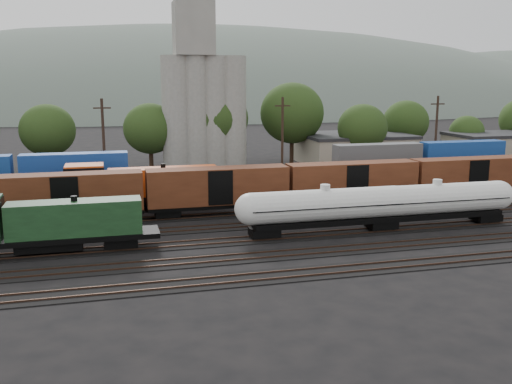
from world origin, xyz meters
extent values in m
plane|color=black|center=(0.00, 0.00, 0.00)|extent=(600.00, 600.00, 0.00)
cube|color=black|center=(0.00, -15.00, 0.04)|extent=(180.00, 3.20, 0.08)
cube|color=#382319|center=(0.00, -15.72, 0.12)|extent=(180.00, 0.08, 0.16)
cube|color=#382319|center=(0.00, -14.28, 0.12)|extent=(180.00, 0.08, 0.16)
cube|color=black|center=(0.00, -10.00, 0.04)|extent=(180.00, 3.20, 0.08)
cube|color=#382319|center=(0.00, -10.72, 0.12)|extent=(180.00, 0.08, 0.16)
cube|color=#382319|center=(0.00, -9.28, 0.12)|extent=(180.00, 0.08, 0.16)
cube|color=black|center=(0.00, -5.00, 0.04)|extent=(180.00, 3.20, 0.08)
cube|color=#382319|center=(0.00, -5.72, 0.12)|extent=(180.00, 0.08, 0.16)
cube|color=#382319|center=(0.00, -4.28, 0.12)|extent=(180.00, 0.08, 0.16)
cube|color=black|center=(0.00, 0.00, 0.04)|extent=(180.00, 3.20, 0.08)
cube|color=#382319|center=(0.00, -0.72, 0.12)|extent=(180.00, 0.08, 0.16)
cube|color=#382319|center=(0.00, 0.72, 0.12)|extent=(180.00, 0.08, 0.16)
cube|color=black|center=(0.00, 5.00, 0.04)|extent=(180.00, 3.20, 0.08)
cube|color=#382319|center=(0.00, 4.28, 0.12)|extent=(180.00, 0.08, 0.16)
cube|color=#382319|center=(0.00, 5.72, 0.12)|extent=(180.00, 0.08, 0.16)
cube|color=black|center=(0.00, 10.00, 0.04)|extent=(180.00, 3.20, 0.08)
cube|color=#382319|center=(0.00, 9.28, 0.12)|extent=(180.00, 0.08, 0.16)
cube|color=#382319|center=(0.00, 10.72, 0.12)|extent=(180.00, 0.08, 0.16)
cube|color=black|center=(0.00, 15.00, 0.04)|extent=(180.00, 3.20, 0.08)
cube|color=#382319|center=(0.00, 14.28, 0.12)|extent=(180.00, 0.08, 0.16)
cube|color=#382319|center=(0.00, 15.72, 0.12)|extent=(180.00, 0.08, 0.16)
cube|color=black|center=(-16.59, -5.00, 1.37)|extent=(18.06, 3.08, 0.43)
cube|color=black|center=(-16.59, -5.00, 0.89)|extent=(5.31, 2.34, 0.85)
cube|color=#193C1D|center=(-14.42, -5.00, 3.02)|extent=(10.84, 2.55, 2.87)
cylinder|color=black|center=(-14.42, -5.00, 4.61)|extent=(0.53, 0.53, 0.53)
cube|color=black|center=(-10.81, -5.00, 0.68)|extent=(2.76, 2.13, 0.74)
cylinder|color=silver|center=(7.82, -5.00, 2.88)|extent=(14.26, 2.94, 2.94)
sphere|color=silver|center=(0.69, -5.00, 2.88)|extent=(2.94, 2.94, 2.94)
sphere|color=silver|center=(14.95, -5.00, 2.88)|extent=(2.94, 2.94, 2.94)
cylinder|color=silver|center=(7.82, -5.00, 4.56)|extent=(0.91, 0.91, 0.51)
cube|color=black|center=(7.82, -5.00, 2.88)|extent=(14.59, 3.08, 0.08)
cube|color=black|center=(7.82, -5.00, 1.26)|extent=(13.78, 2.23, 0.51)
cube|color=black|center=(1.98, -5.00, 0.66)|extent=(2.63, 2.03, 0.71)
cube|color=black|center=(13.65, -5.00, 0.66)|extent=(2.63, 2.03, 0.71)
cylinder|color=silver|center=(19.54, -5.00, 2.86)|extent=(14.15, 2.91, 2.91)
sphere|color=silver|center=(12.46, -5.00, 2.86)|extent=(2.91, 2.91, 2.91)
sphere|color=silver|center=(26.61, -5.00, 2.86)|extent=(2.91, 2.91, 2.91)
cylinder|color=silver|center=(19.54, -5.00, 4.52)|extent=(0.90, 0.90, 0.50)
cube|color=black|center=(19.54, -5.00, 2.86)|extent=(14.47, 3.05, 0.08)
cube|color=black|center=(19.54, -5.00, 1.26)|extent=(13.67, 2.21, 0.50)
cube|color=black|center=(13.75, -5.00, 0.65)|extent=(2.61, 2.01, 0.70)
cube|color=black|center=(25.32, -5.00, 0.65)|extent=(2.61, 2.01, 0.70)
cube|color=black|center=(-8.04, 10.00, 1.43)|extent=(20.13, 3.24, 0.45)
cube|color=black|center=(-8.04, 10.00, 0.93)|extent=(5.59, 2.46, 0.89)
cube|color=#C94411|center=(-5.63, 10.00, 3.16)|extent=(12.08, 2.68, 3.02)
cube|color=#C94411|center=(-14.08, 10.00, 3.50)|extent=(4.03, 3.24, 3.69)
cube|color=black|center=(-14.08, 10.00, 4.67)|extent=(4.14, 3.36, 1.01)
cube|color=#C94411|center=(-16.90, 10.00, 2.66)|extent=(1.79, 2.68, 2.01)
cylinder|color=black|center=(-5.63, 10.00, 4.84)|extent=(0.56, 0.56, 0.56)
cube|color=black|center=(-14.49, 10.00, 0.70)|extent=(2.91, 2.24, 0.78)
cube|color=black|center=(-1.60, 10.00, 0.70)|extent=(2.91, 2.24, 0.78)
cube|color=black|center=(-15.78, 5.00, 1.20)|extent=(15.00, 2.60, 0.40)
cube|color=#512513|center=(-15.78, 5.00, 3.30)|extent=(15.00, 2.90, 3.80)
cube|color=black|center=(-0.38, 5.00, 1.20)|extent=(15.00, 2.60, 0.40)
cube|color=#512513|center=(-0.38, 5.00, 3.30)|extent=(15.00, 2.90, 3.80)
cube|color=black|center=(15.02, 5.00, 1.20)|extent=(15.00, 2.60, 0.40)
cube|color=#512513|center=(15.02, 5.00, 3.30)|extent=(15.00, 2.90, 3.80)
cube|color=black|center=(30.42, 5.00, 1.20)|extent=(15.00, 2.60, 0.40)
cube|color=#512513|center=(30.42, 5.00, 3.30)|extent=(15.00, 2.90, 3.80)
cube|color=black|center=(0.00, 15.00, 0.50)|extent=(160.00, 2.60, 0.60)
cube|color=maroon|center=(-15.33, 15.00, 2.10)|extent=(12.00, 2.40, 2.60)
cube|color=navy|center=(-15.33, 15.00, 4.70)|extent=(12.00, 2.40, 2.60)
cube|color=navy|center=(-2.53, 15.00, 2.10)|extent=(12.00, 2.40, 2.60)
cube|color=#451810|center=(10.27, 15.00, 2.10)|extent=(12.00, 2.40, 2.60)
cube|color=#C64B14|center=(23.07, 15.00, 2.10)|extent=(12.00, 2.40, 2.60)
cube|color=#4E4F52|center=(23.07, 15.00, 4.70)|extent=(12.00, 2.40, 2.60)
cube|color=#4D1812|center=(35.87, 15.00, 2.10)|extent=(12.00, 2.40, 2.60)
cube|color=navy|center=(35.87, 15.00, 4.70)|extent=(12.00, 2.40, 2.60)
cylinder|color=gray|center=(-1.00, 36.00, 9.00)|extent=(4.40, 4.40, 18.00)
cylinder|color=gray|center=(2.00, 36.00, 9.00)|extent=(4.40, 4.40, 18.00)
cylinder|color=gray|center=(5.00, 36.00, 9.00)|extent=(4.40, 4.40, 18.00)
cylinder|color=gray|center=(8.00, 36.00, 9.00)|extent=(4.40, 4.40, 18.00)
cube|color=gray|center=(2.00, 36.00, 22.00)|extent=(6.00, 5.00, 8.00)
cube|color=#9E937F|center=(30.00, 38.00, 2.30)|extent=(18.00, 14.00, 4.60)
cube|color=#232326|center=(30.00, 38.00, 4.85)|extent=(18.36, 14.28, 0.50)
cube|color=#9E937F|center=(55.00, 33.00, 2.30)|extent=(16.00, 10.00, 4.60)
cube|color=#232326|center=(55.00, 33.00, 4.85)|extent=(16.32, 10.20, 0.50)
cylinder|color=black|center=(-20.37, 39.13, 1.55)|extent=(0.70, 0.70, 3.09)
ellipsoid|color=#294118|center=(-20.37, 39.13, 6.74)|extent=(8.40, 8.40, 7.95)
cylinder|color=black|center=(-4.92, 37.94, 1.55)|extent=(0.70, 0.70, 3.10)
ellipsoid|color=#294118|center=(-4.92, 37.94, 6.75)|extent=(8.41, 8.41, 7.97)
cylinder|color=black|center=(6.03, 38.65, 1.86)|extent=(0.70, 0.70, 3.73)
ellipsoid|color=#294118|center=(6.03, 38.65, 8.12)|extent=(10.12, 10.12, 9.59)
cylinder|color=black|center=(19.19, 39.69, 2.01)|extent=(0.70, 0.70, 4.01)
ellipsoid|color=#294118|center=(19.19, 39.69, 8.74)|extent=(10.89, 10.89, 10.31)
cylinder|color=black|center=(29.11, 32.80, 1.51)|extent=(0.70, 0.70, 3.02)
ellipsoid|color=#294118|center=(29.11, 32.80, 6.57)|extent=(8.19, 8.19, 7.76)
cylinder|color=black|center=(41.59, 41.07, 1.54)|extent=(0.70, 0.70, 3.07)
ellipsoid|color=#294118|center=(41.59, 41.07, 6.69)|extent=(8.33, 8.33, 7.89)
cylinder|color=black|center=(51.80, 37.19, 1.15)|extent=(0.70, 0.70, 2.29)
ellipsoid|color=#294118|center=(51.80, 37.19, 4.99)|extent=(6.22, 6.22, 5.89)
cylinder|color=black|center=(-12.00, 22.00, 6.00)|extent=(0.36, 0.36, 12.00)
cube|color=black|center=(-12.00, 22.00, 10.80)|extent=(2.20, 0.18, 0.18)
cylinder|color=black|center=(12.00, 22.00, 6.00)|extent=(0.36, 0.36, 12.00)
cube|color=black|center=(12.00, 22.00, 10.80)|extent=(2.20, 0.18, 0.18)
cylinder|color=black|center=(36.00, 22.00, 6.00)|extent=(0.36, 0.36, 12.00)
cube|color=black|center=(36.00, 22.00, 10.80)|extent=(2.20, 0.18, 0.18)
ellipsoid|color=#59665B|center=(40.00, 260.00, -22.75)|extent=(520.00, 286.00, 130.00)
camera|label=1|loc=(-11.45, -53.55, 14.36)|focal=40.00mm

